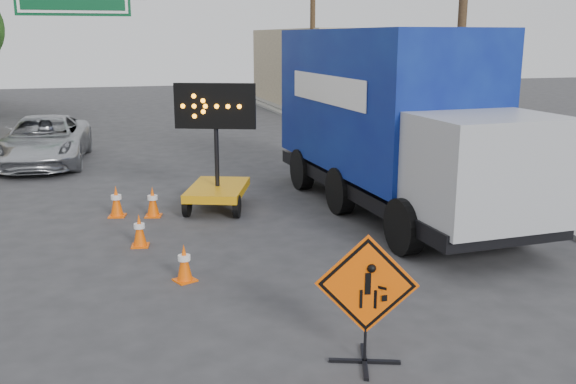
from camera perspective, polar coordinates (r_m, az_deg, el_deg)
name	(u,v)px	position (r m, az deg, el deg)	size (l,w,h in m)	color
ground	(306,362)	(8.75, 1.62, -14.86)	(100.00, 100.00, 0.00)	#2D2D30
curb_right	(366,148)	(24.63, 6.94, 3.93)	(0.40, 60.00, 0.12)	gray
sidewalk_right	(421,145)	(25.61, 11.70, 4.15)	(4.00, 60.00, 0.15)	gray
building_right_far	(359,68)	(40.40, 6.30, 10.91)	(10.00, 14.00, 4.60)	tan
highway_gantry	(35,11)	(25.37, -21.59, 14.75)	(6.18, 0.38, 6.90)	slate
utility_pole_near	(462,19)	(20.19, 15.23, 14.63)	(1.80, 0.26, 9.00)	#48341F
utility_pole_far	(313,26)	(32.99, 2.20, 14.52)	(1.80, 0.26, 9.00)	#48341F
construction_sign	(366,297)	(8.39, 6.99, -9.23)	(1.26, 0.91, 1.77)	black
arrow_board	(217,182)	(15.91, -6.29, 0.91)	(2.00, 2.50, 3.11)	orange
pickup_truck	(44,141)	(22.96, -20.85, 4.29)	(2.64, 5.72, 1.59)	#B5B8BD
box_truck	(392,130)	(15.75, 9.21, 5.44)	(3.24, 9.27, 4.36)	black
cone_a	(184,263)	(11.40, -9.20, -6.22)	(0.45, 0.45, 0.68)	#F65605
cone_b	(139,230)	(13.41, -13.07, -3.33)	(0.40, 0.40, 0.68)	#F65605
cone_c	(153,202)	(15.55, -11.94, -0.84)	(0.45, 0.45, 0.73)	#F65605
cone_d	(116,201)	(15.75, -15.01, -0.80)	(0.46, 0.46, 0.75)	#F65605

